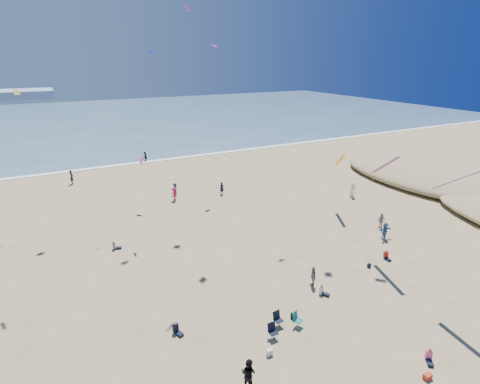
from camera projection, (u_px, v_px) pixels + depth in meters
ground at (272, 349)px, 22.13m from camera, size 220.00×220.00×0.00m
ocean at (86, 120)px, 101.43m from camera, size 220.00×100.00×0.06m
surf_line at (122, 165)px, 59.69m from camera, size 220.00×1.20×0.08m
standing_flyers at (250, 222)px, 37.16m from camera, size 35.01×56.77×1.94m
seated_group at (278, 287)px, 27.42m from camera, size 21.22×22.56×0.84m
chair_cluster at (283, 324)px, 23.49m from camera, size 2.71×1.44×1.00m
white_tote at (270, 352)px, 21.61m from camera, size 0.35×0.20×0.40m
black_backpack at (293, 316)px, 24.71m from camera, size 0.30×0.22×0.38m
cooler at (428, 376)px, 20.05m from camera, size 0.45×0.30×0.30m
navy_bag at (369, 265)px, 30.67m from camera, size 0.28×0.18×0.34m
kites_aloft at (288, 85)px, 31.76m from camera, size 35.87×35.59×29.34m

